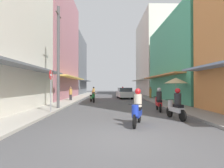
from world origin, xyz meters
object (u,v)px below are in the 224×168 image
(pedestrian_foreground, at_px, (71,94))
(pedestrian_crossing, at_px, (150,93))
(motorbike_red, at_px, (159,101))
(utility_pole, at_px, (58,57))
(motorbike_blue, at_px, (137,109))
(motorbike_silver, at_px, (176,105))
(vendor_umbrella, at_px, (176,81))
(parked_car, at_px, (125,93))
(motorbike_orange, at_px, (93,93))
(street_sign_no_entry, at_px, (51,85))
(motorbike_green, at_px, (92,97))
(motorbike_white, at_px, (122,91))

(pedestrian_foreground, height_order, pedestrian_crossing, pedestrian_foreground)
(motorbike_red, distance_m, utility_pole, 7.64)
(motorbike_blue, relative_size, pedestrian_foreground, 1.08)
(motorbike_silver, xyz_separation_m, vendor_umbrella, (1.96, 5.13, 1.41))
(parked_car, distance_m, pedestrian_foreground, 7.55)
(motorbike_silver, relative_size, vendor_umbrella, 0.77)
(motorbike_orange, height_order, vendor_umbrella, vendor_umbrella)
(parked_car, relative_size, street_sign_no_entry, 1.60)
(pedestrian_foreground, height_order, utility_pole, utility_pole)
(motorbike_green, xyz_separation_m, utility_pole, (-1.93, -5.66, 3.27))
(motorbike_silver, height_order, motorbike_red, same)
(motorbike_white, relative_size, motorbike_orange, 1.01)
(motorbike_green, bearing_deg, motorbike_orange, 94.03)
(pedestrian_crossing, bearing_deg, street_sign_no_entry, -125.59)
(motorbike_silver, bearing_deg, utility_pole, 151.38)
(motorbike_orange, xyz_separation_m, motorbike_red, (5.60, -14.98, 0.00))
(motorbike_blue, relative_size, parked_car, 0.41)
(motorbike_silver, relative_size, parked_car, 0.42)
(motorbike_white, height_order, motorbike_red, same)
(motorbike_white, bearing_deg, motorbike_green, -107.03)
(motorbike_orange, xyz_separation_m, parked_car, (4.41, -2.90, 0.04))
(motorbike_green, distance_m, street_sign_no_entry, 7.89)
(motorbike_white, distance_m, motorbike_blue, 24.41)
(motorbike_orange, xyz_separation_m, motorbike_silver, (5.66, -17.85, 0.00))
(motorbike_orange, distance_m, pedestrian_crossing, 8.48)
(motorbike_red, xyz_separation_m, pedestrian_foreground, (-7.53, 8.00, 0.10))
(motorbike_blue, relative_size, motorbike_green, 1.00)
(motorbike_silver, distance_m, motorbike_green, 10.75)
(motorbike_silver, height_order, pedestrian_crossing, same)
(vendor_umbrella, bearing_deg, parked_car, 108.11)
(utility_pole, bearing_deg, pedestrian_foreground, 94.86)
(motorbike_white, bearing_deg, vendor_umbrella, -80.93)
(motorbike_silver, height_order, vendor_umbrella, vendor_umbrella)
(parked_car, height_order, utility_pole, utility_pole)
(motorbike_orange, relative_size, motorbike_green, 1.02)
(parked_car, bearing_deg, vendor_umbrella, -71.89)
(pedestrian_crossing, bearing_deg, motorbike_blue, -105.23)
(motorbike_white, distance_m, motorbike_orange, 7.08)
(motorbike_silver, xyz_separation_m, utility_pole, (-7.00, 3.82, 3.07))
(motorbike_blue, bearing_deg, motorbike_green, 105.08)
(motorbike_red, bearing_deg, motorbike_white, 92.37)
(parked_car, xyz_separation_m, utility_pole, (-5.75, -11.12, 3.03))
(pedestrian_foreground, bearing_deg, motorbike_red, -46.71)
(motorbike_orange, bearing_deg, street_sign_no_entry, -94.43)
(motorbike_orange, relative_size, vendor_umbrella, 0.76)
(motorbike_orange, height_order, pedestrian_foreground, pedestrian_foreground)
(motorbike_silver, bearing_deg, street_sign_no_entry, 164.68)
(parked_car, distance_m, street_sign_no_entry, 14.26)
(motorbike_green, relative_size, pedestrian_crossing, 1.10)
(motorbike_red, relative_size, vendor_umbrella, 0.77)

